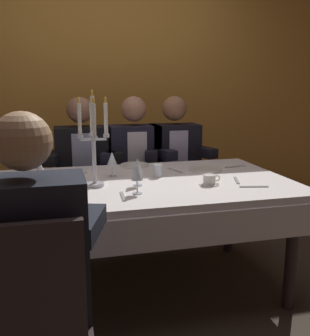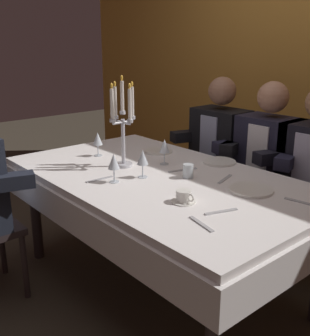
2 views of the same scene
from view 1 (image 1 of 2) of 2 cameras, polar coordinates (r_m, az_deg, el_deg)
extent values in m
plane|color=#3C3429|center=(2.68, -2.24, -17.51)|extent=(12.00, 12.00, 0.00)
cube|color=gold|center=(3.97, -7.52, 12.39)|extent=(6.00, 0.12, 2.70)
cube|color=white|center=(2.41, -2.38, -2.43)|extent=(1.90, 1.10, 0.04)
cube|color=white|center=(2.44, -2.36, -4.94)|extent=(1.94, 1.14, 0.18)
cylinder|color=#2E2324|center=(2.46, 19.63, -11.91)|extent=(0.07, 0.07, 0.70)
cylinder|color=#2E2324|center=(2.90, -20.59, -8.30)|extent=(0.07, 0.07, 0.70)
cylinder|color=#2E2324|center=(3.16, 10.99, -6.06)|extent=(0.07, 0.07, 0.70)
cylinder|color=silver|center=(2.31, -8.92, -2.45)|extent=(0.11, 0.11, 0.02)
cylinder|color=silver|center=(2.27, -9.04, 1.22)|extent=(0.02, 0.02, 0.28)
cylinder|color=silver|center=(2.25, -9.19, 5.73)|extent=(0.04, 0.04, 0.02)
cylinder|color=white|center=(2.24, -9.28, 8.25)|extent=(0.02, 0.02, 0.18)
ellipsoid|color=yellow|center=(2.23, -9.37, 10.96)|extent=(0.02, 0.02, 0.03)
cylinder|color=silver|center=(2.26, -8.19, 4.25)|extent=(0.08, 0.01, 0.01)
cylinder|color=silver|center=(2.26, -7.26, 4.80)|extent=(0.04, 0.04, 0.02)
cylinder|color=white|center=(2.25, -7.32, 7.30)|extent=(0.02, 0.02, 0.18)
ellipsoid|color=yellow|center=(2.24, -7.40, 10.00)|extent=(0.02, 0.02, 0.03)
cylinder|color=silver|center=(2.29, -9.23, 4.34)|extent=(0.01, 0.07, 0.01)
cylinder|color=silver|center=(2.33, -9.33, 4.94)|extent=(0.04, 0.04, 0.02)
cylinder|color=white|center=(2.32, -9.41, 7.37)|extent=(0.02, 0.02, 0.18)
ellipsoid|color=yellow|center=(2.31, -9.50, 10.00)|extent=(0.02, 0.02, 0.03)
cylinder|color=silver|center=(2.25, -10.09, 4.17)|extent=(0.07, 0.01, 0.01)
cylinder|color=silver|center=(2.25, -11.07, 4.63)|extent=(0.04, 0.04, 0.02)
cylinder|color=white|center=(2.24, -11.17, 7.14)|extent=(0.02, 0.02, 0.18)
ellipsoid|color=yellow|center=(2.23, -11.28, 9.86)|extent=(0.02, 0.02, 0.03)
cylinder|color=silver|center=(2.22, -9.05, 4.08)|extent=(0.01, 0.08, 0.01)
cylinder|color=silver|center=(2.18, -8.98, 4.47)|extent=(0.04, 0.04, 0.02)
cylinder|color=white|center=(2.17, -9.06, 7.07)|extent=(0.02, 0.02, 0.18)
ellipsoid|color=yellow|center=(2.16, -9.16, 9.87)|extent=(0.02, 0.02, 0.03)
cylinder|color=white|center=(2.72, 7.44, -0.22)|extent=(0.23, 0.23, 0.01)
cylinder|color=white|center=(2.85, -3.07, 0.42)|extent=(0.21, 0.21, 0.01)
cylinder|color=white|center=(2.68, -12.16, -0.61)|extent=(0.20, 0.20, 0.01)
cylinder|color=silver|center=(2.30, -2.60, -2.57)|extent=(0.06, 0.06, 0.00)
cylinder|color=silver|center=(2.29, -2.61, -1.61)|extent=(0.01, 0.01, 0.07)
cone|color=silver|center=(2.27, -2.63, 0.35)|extent=(0.07, 0.07, 0.08)
cylinder|color=maroon|center=(2.28, -2.62, -0.25)|extent=(0.04, 0.04, 0.03)
cylinder|color=silver|center=(2.13, -2.66, -3.78)|extent=(0.06, 0.06, 0.00)
cylinder|color=silver|center=(2.12, -2.67, -2.75)|extent=(0.01, 0.01, 0.07)
cone|color=silver|center=(2.10, -2.69, -0.64)|extent=(0.07, 0.07, 0.08)
cylinder|color=#E0D172|center=(2.10, -2.68, -1.29)|extent=(0.04, 0.04, 0.03)
cylinder|color=silver|center=(2.54, -6.34, -1.22)|extent=(0.06, 0.06, 0.00)
cylinder|color=silver|center=(2.53, -6.37, -0.35)|extent=(0.01, 0.01, 0.07)
cone|color=silver|center=(2.51, -6.41, 1.43)|extent=(0.07, 0.07, 0.08)
cylinder|color=maroon|center=(2.52, -6.40, 0.88)|extent=(0.04, 0.04, 0.03)
cylinder|color=silver|center=(2.31, -16.54, -2.98)|extent=(0.06, 0.06, 0.00)
cylinder|color=silver|center=(2.30, -16.60, -2.03)|extent=(0.01, 0.01, 0.07)
cone|color=silver|center=(2.28, -16.72, -0.08)|extent=(0.07, 0.07, 0.08)
cylinder|color=silver|center=(2.51, 0.39, -0.38)|extent=(0.06, 0.06, 0.08)
cylinder|color=white|center=(2.34, 8.05, -2.38)|extent=(0.12, 0.12, 0.01)
cylinder|color=white|center=(2.33, 8.08, -1.66)|extent=(0.08, 0.08, 0.05)
torus|color=white|center=(2.35, 9.21, -1.52)|extent=(0.04, 0.01, 0.04)
cube|color=#B7B7BC|center=(2.33, 14.51, -2.70)|extent=(0.17, 0.06, 0.01)
cube|color=#B7B7BC|center=(2.69, 2.95, -0.36)|extent=(0.07, 0.17, 0.01)
cube|color=#B7B7BC|center=(2.56, -2.55, -1.00)|extent=(0.08, 0.19, 0.01)
cube|color=#B7B7BC|center=(2.88, 11.83, 0.21)|extent=(0.17, 0.05, 0.01)
cube|color=#B7B7BC|center=(2.46, 12.03, -1.80)|extent=(0.07, 0.17, 0.01)
cube|color=#B7B7BC|center=(2.07, -4.80, -4.21)|extent=(0.03, 0.17, 0.01)
cylinder|color=#2E2324|center=(1.93, -10.83, -23.29)|extent=(0.04, 0.04, 0.42)
cube|color=#2E2324|center=(1.66, -17.38, -20.65)|extent=(0.42, 0.42, 0.04)
cube|color=#2E2324|center=(1.38, -18.44, -16.44)|extent=(0.38, 0.04, 0.44)
cube|color=#1D202C|center=(1.53, -18.08, -11.42)|extent=(0.42, 0.26, 0.54)
cube|color=#8492B4|center=(1.64, -17.86, -8.60)|extent=(0.16, 0.01, 0.40)
sphere|color=tan|center=(1.42, -19.15, 3.79)|extent=(0.21, 0.21, 0.21)
cube|color=#1D202C|center=(1.60, -10.01, -8.30)|extent=(0.19, 0.34, 0.08)
cylinder|color=#2E2324|center=(3.18, -13.54, -8.73)|extent=(0.04, 0.04, 0.42)
cylinder|color=#2E2324|center=(3.20, -7.03, -8.34)|extent=(0.04, 0.04, 0.42)
cylinder|color=#2E2324|center=(3.52, -13.64, -6.68)|extent=(0.04, 0.04, 0.42)
cylinder|color=#2E2324|center=(3.54, -7.77, -6.35)|extent=(0.04, 0.04, 0.42)
cube|color=#2E2324|center=(3.29, -10.65, -3.70)|extent=(0.42, 0.42, 0.04)
cube|color=#2E2324|center=(3.42, -11.02, 1.02)|extent=(0.38, 0.04, 0.44)
cube|color=black|center=(3.22, -10.85, 1.27)|extent=(0.42, 0.26, 0.54)
cube|color=#9199B8|center=(3.08, -10.72, 1.36)|extent=(0.16, 0.01, 0.40)
sphere|color=#9C6B51|center=(3.17, -11.14, 8.47)|extent=(0.21, 0.21, 0.21)
cube|color=black|center=(3.11, -14.81, 1.45)|extent=(0.19, 0.34, 0.08)
cube|color=black|center=(3.14, -6.75, 1.85)|extent=(0.19, 0.34, 0.08)
cylinder|color=#2E2324|center=(3.21, -5.56, -8.24)|extent=(0.04, 0.04, 0.42)
cylinder|color=#2E2324|center=(3.28, 0.73, -7.74)|extent=(0.04, 0.04, 0.42)
cylinder|color=#2E2324|center=(3.55, -6.45, -6.26)|extent=(0.04, 0.04, 0.42)
cylinder|color=#2E2324|center=(3.61, -0.75, -5.86)|extent=(0.04, 0.04, 0.42)
cube|color=#2E2324|center=(3.34, -3.05, -3.25)|extent=(0.42, 0.42, 0.04)
cube|color=#2E2324|center=(3.47, -3.71, 1.39)|extent=(0.38, 0.04, 0.44)
cube|color=#1D1C2D|center=(3.27, -3.11, 1.65)|extent=(0.42, 0.26, 0.54)
cube|color=silver|center=(3.14, -2.64, 1.75)|extent=(0.16, 0.01, 0.40)
sphere|color=tan|center=(3.23, -3.19, 8.74)|extent=(0.21, 0.21, 0.21)
cube|color=#1D1C2D|center=(3.14, -6.71, 1.86)|extent=(0.19, 0.34, 0.08)
cube|color=#1D1C2D|center=(3.22, 1.07, 2.21)|extent=(0.19, 0.34, 0.08)
cylinder|color=#2E2324|center=(3.28, 0.62, -7.75)|extent=(0.04, 0.04, 0.42)
cylinder|color=#2E2324|center=(3.38, 6.57, -7.19)|extent=(0.04, 0.04, 0.42)
cylinder|color=#2E2324|center=(3.61, -0.85, -5.87)|extent=(0.04, 0.04, 0.42)
cylinder|color=#2E2324|center=(3.70, 4.60, -5.43)|extent=(0.04, 0.04, 0.42)
cube|color=#2E2324|center=(3.42, 2.77, -2.87)|extent=(0.42, 0.42, 0.04)
cube|color=#2E2324|center=(3.55, 1.92, 1.65)|extent=(0.38, 0.04, 0.44)
cube|color=black|center=(3.36, 2.82, 1.92)|extent=(0.42, 0.26, 0.54)
cube|color=#B5B3CD|center=(3.23, 3.53, 2.03)|extent=(0.16, 0.01, 0.40)
sphere|color=#9F6D4B|center=(3.31, 2.90, 8.83)|extent=(0.21, 0.21, 0.21)
cube|color=black|center=(3.20, -0.42, 2.14)|extent=(0.19, 0.34, 0.08)
cube|color=black|center=(3.33, 6.96, 2.45)|extent=(0.19, 0.34, 0.08)
camera|label=2|loc=(2.34, 57.85, 11.01)|focal=43.92mm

